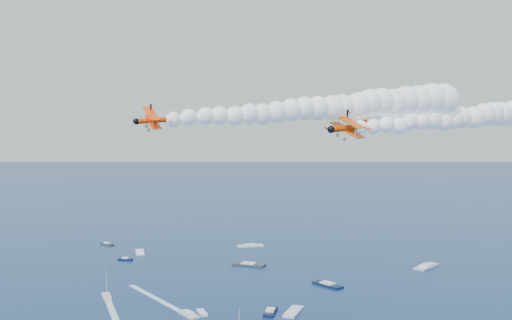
# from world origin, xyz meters

# --- Properties ---
(biplane_lead) EXTENTS (12.89, 13.32, 8.71)m
(biplane_lead) POSITION_xyz_m (25.75, 38.66, 55.59)
(biplane_lead) COLOR #D64604
(biplane_trail) EXTENTS (9.88, 10.43, 6.86)m
(biplane_trail) POSITION_xyz_m (-2.75, 20.07, 56.82)
(biplane_trail) COLOR #FF3C05
(smoke_trail_lead) EXTENTS (60.64, 60.19, 10.52)m
(smoke_trail_lead) POSITION_xyz_m (47.55, 57.78, 57.79)
(smoke_trail_lead) COLOR white
(smoke_trail_trail) EXTENTS (60.56, 58.24, 10.52)m
(smoke_trail_trail) POSITION_xyz_m (20.59, 37.29, 59.02)
(smoke_trail_trail) COLOR white
(spectator_boats) EXTENTS (187.53, 187.92, 0.70)m
(spectator_boats) POSITION_xyz_m (-15.57, 125.54, 0.35)
(spectator_boats) COLOR silver
(spectator_boats) RESTS_ON ground
(boat_wakes) EXTENTS (30.66, 51.56, 0.04)m
(boat_wakes) POSITION_xyz_m (-47.53, 99.60, 0.03)
(boat_wakes) COLOR white
(boat_wakes) RESTS_ON ground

